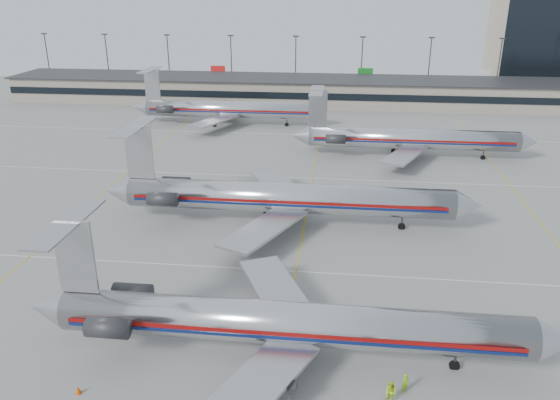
# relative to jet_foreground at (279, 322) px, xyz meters

# --- Properties ---
(ground) EXTENTS (260.00, 260.00, 0.00)m
(ground) POSITION_rel_jet_foreground_xyz_m (0.18, 4.28, -3.32)
(ground) COLOR gray
(ground) RESTS_ON ground
(apron_markings) EXTENTS (160.00, 0.15, 0.02)m
(apron_markings) POSITION_rel_jet_foreground_xyz_m (0.18, 14.28, -3.31)
(apron_markings) COLOR silver
(apron_markings) RESTS_ON ground
(terminal) EXTENTS (162.00, 17.00, 6.25)m
(terminal) POSITION_rel_jet_foreground_xyz_m (0.18, 102.26, -0.17)
(terminal) COLOR gray
(terminal) RESTS_ON ground
(light_mast_row) EXTENTS (163.60, 0.40, 15.28)m
(light_mast_row) POSITION_rel_jet_foreground_xyz_m (0.18, 116.28, 5.26)
(light_mast_row) COLOR #38383D
(light_mast_row) RESTS_ON ground
(distant_building) EXTENTS (30.00, 20.00, 25.00)m
(distant_building) POSITION_rel_jet_foreground_xyz_m (62.18, 132.28, 9.18)
(distant_building) COLOR tan
(distant_building) RESTS_ON ground
(jet_foreground) EXTENTS (43.77, 25.78, 11.46)m
(jet_foreground) POSITION_rel_jet_foreground_xyz_m (0.00, 0.00, 0.00)
(jet_foreground) COLOR silver
(jet_foreground) RESTS_ON ground
(jet_second_row) EXTENTS (47.46, 27.95, 12.42)m
(jet_second_row) POSITION_rel_jet_foreground_xyz_m (-2.89, 26.44, 0.28)
(jet_second_row) COLOR silver
(jet_second_row) RESTS_ON ground
(jet_third_row) EXTENTS (42.33, 26.04, 11.58)m
(jet_third_row) POSITION_rel_jet_foreground_xyz_m (15.81, 57.41, 0.04)
(jet_third_row) COLOR silver
(jet_third_row) RESTS_ON ground
(jet_back_row) EXTENTS (42.64, 26.23, 11.66)m
(jet_back_row) POSITION_rel_jet_foreground_xyz_m (-20.54, 77.10, 0.06)
(jet_back_row) COLOR silver
(jet_back_row) RESTS_ON ground
(belt_loader) EXTENTS (4.42, 1.70, 2.30)m
(belt_loader) POSITION_rel_jet_foreground_xyz_m (-0.41, -5.68, -2.71)
(belt_loader) COLOR #979797
(belt_loader) RESTS_ON ground
(ramp_worker_near) EXTENTS (0.69, 0.66, 1.59)m
(ramp_worker_near) POSITION_rel_jet_foreground_xyz_m (9.84, -3.10, -2.53)
(ramp_worker_near) COLOR #80C912
(ramp_worker_near) RESTS_ON ground
(ramp_worker_far) EXTENTS (1.11, 1.09, 1.80)m
(ramp_worker_far) POSITION_rel_jet_foreground_xyz_m (8.69, -4.32, -2.42)
(ramp_worker_far) COLOR #BFE915
(ramp_worker_far) RESTS_ON ground
(cone_left) EXTENTS (0.61, 0.61, 0.64)m
(cone_left) POSITION_rel_jet_foreground_xyz_m (-14.38, -6.04, -3.01)
(cone_left) COLOR #D94907
(cone_left) RESTS_ON ground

